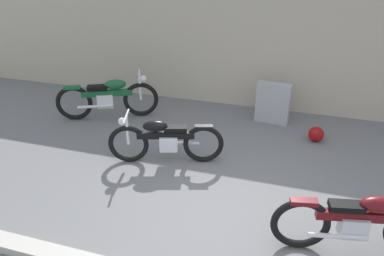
% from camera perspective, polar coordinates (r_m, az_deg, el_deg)
% --- Properties ---
extents(ground_plane, '(40.00, 40.00, 0.00)m').
position_cam_1_polar(ground_plane, '(5.39, 4.52, -12.69)').
color(ground_plane, slate).
extents(building_wall, '(18.00, 0.30, 2.68)m').
position_cam_1_polar(building_wall, '(8.42, 11.17, 11.87)').
color(building_wall, '#B2A893').
rests_on(building_wall, ground_plane).
extents(stone_marker, '(0.71, 0.28, 0.86)m').
position_cam_1_polar(stone_marker, '(7.89, 12.31, 3.76)').
color(stone_marker, '#9E9EA3').
rests_on(stone_marker, ground_plane).
extents(helmet, '(0.29, 0.29, 0.29)m').
position_cam_1_polar(helmet, '(7.44, 18.52, -0.90)').
color(helmet, maroon).
rests_on(helmet, ground_plane).
extents(motorcycle_maroon, '(2.02, 0.68, 0.92)m').
position_cam_1_polar(motorcycle_maroon, '(4.95, 24.38, -13.06)').
color(motorcycle_maroon, black).
rests_on(motorcycle_maroon, ground_plane).
extents(motorcycle_black, '(1.90, 0.78, 0.88)m').
position_cam_1_polar(motorcycle_black, '(6.29, -4.19, -1.83)').
color(motorcycle_black, black).
rests_on(motorcycle_black, ground_plane).
extents(motorcycle_green, '(1.99, 1.08, 0.97)m').
position_cam_1_polar(motorcycle_green, '(8.10, -12.72, 4.60)').
color(motorcycle_green, black).
rests_on(motorcycle_green, ground_plane).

